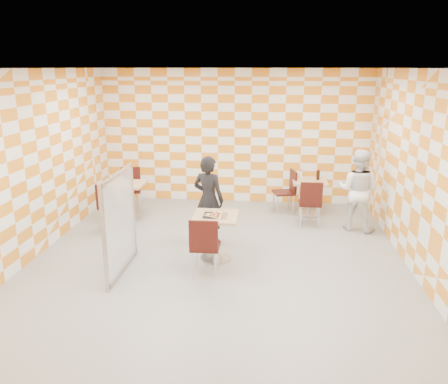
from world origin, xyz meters
name	(u,v)px	position (x,y,z in m)	size (l,w,h in m)	color
room_shell	(220,165)	(0.00, 0.54, 1.50)	(7.00, 7.00, 7.00)	gray
main_table	(215,230)	(-0.04, 0.23, 0.51)	(0.70, 0.70, 0.75)	tan
second_table	(309,191)	(1.65, 2.64, 0.51)	(0.70, 0.70, 0.75)	tan
empty_table	(128,195)	(-2.06, 2.03, 0.51)	(0.70, 0.70, 0.75)	tan
chair_main_front	(205,243)	(-0.12, -0.42, 0.54)	(0.42, 0.43, 0.92)	#330E0A
chair_second_front	(310,200)	(1.61, 1.91, 0.54)	(0.42, 0.43, 0.92)	#330E0A
chair_second_side	(288,188)	(1.21, 2.74, 0.54)	(0.52, 0.51, 0.92)	#330E0A
chair_empty_near	(110,204)	(-2.17, 1.28, 0.54)	(0.52, 0.53, 0.92)	#330E0A
chair_empty_far	(131,185)	(-2.19, 2.63, 0.54)	(0.51, 0.52, 0.92)	#330E0A
partition	(120,222)	(-1.40, -0.35, 0.79)	(0.08, 1.38, 1.55)	white
man_dark	(209,200)	(-0.25, 0.98, 0.78)	(0.57, 0.37, 1.56)	black
man_white	(357,190)	(2.47, 1.86, 0.78)	(0.76, 0.59, 1.56)	white
pizza_on_foil	(215,215)	(-0.04, 0.22, 0.77)	(0.40, 0.40, 0.04)	silver
sport_bottle	(301,175)	(1.47, 2.77, 0.84)	(0.06, 0.06, 0.20)	white
soda_bottle	(318,175)	(1.82, 2.72, 0.85)	(0.07, 0.07, 0.23)	black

